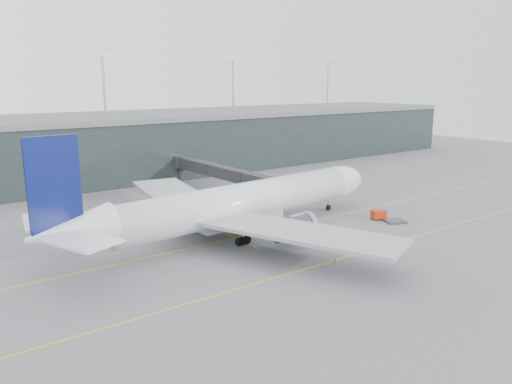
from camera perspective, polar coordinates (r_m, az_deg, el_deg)
ground at (r=77.30m, az=-7.20°, el=-5.19°), size 320.00×320.00×0.00m
taxiline_a at (r=74.00m, az=-5.67°, el=-5.96°), size 160.00×0.25×0.02m
taxiline_b at (r=61.63m, az=2.13°, el=-9.79°), size 160.00×0.25×0.02m
taxiline_lead_main at (r=96.61m, az=-10.47°, el=-1.68°), size 0.25×60.00×0.02m
terminal at (r=128.49m, az=-20.19°, el=4.73°), size 240.00×36.00×29.00m
main_aircraft at (r=77.52m, az=-1.82°, el=-1.29°), size 62.19×58.18×17.43m
jet_bridge at (r=105.67m, az=-3.84°, el=2.25°), size 4.25×43.04×6.10m
gse_cart at (r=88.83m, az=13.85°, el=-2.50°), size 2.79×2.25×1.65m
baggage_dolly at (r=87.96m, az=15.59°, el=-3.24°), size 3.98×3.60×0.33m
uld_a at (r=82.99m, az=-14.50°, el=-3.62°), size 2.29×2.11×1.68m
uld_b at (r=86.18m, az=-13.35°, el=-2.90°), size 2.33×2.01×1.85m
uld_c at (r=85.88m, az=-11.38°, el=-2.89°), size 2.37×2.16×1.75m
cone_nose at (r=94.25m, az=13.38°, el=-1.93°), size 0.50×0.50×0.80m
cone_wing_stbd at (r=67.41m, az=9.09°, el=-7.66°), size 0.41×0.41×0.65m
cone_wing_port at (r=90.18m, az=-6.39°, el=-2.36°), size 0.42×0.42×0.68m
cone_tail at (r=64.06m, az=-10.26°, el=-8.80°), size 0.41×0.41×0.65m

